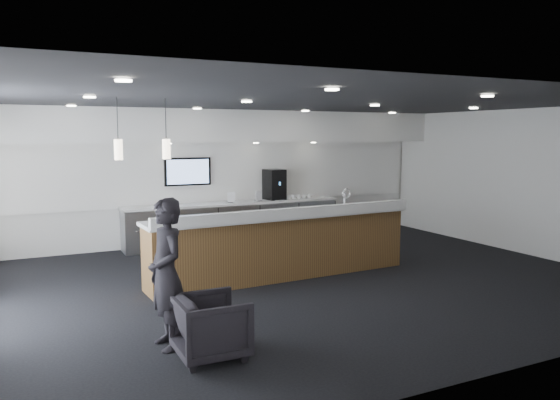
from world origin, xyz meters
name	(u,v)px	position (x,y,z in m)	size (l,w,h in m)	color
ground	(313,281)	(0.00, 0.00, 0.00)	(10.00, 10.00, 0.00)	black
ceiling	(315,102)	(0.00, 0.00, 3.00)	(10.00, 8.00, 0.02)	black
back_wall	(229,177)	(0.00, 4.00, 1.50)	(10.00, 0.02, 3.00)	silver
right_wall	(524,182)	(5.00, 0.00, 1.50)	(0.02, 8.00, 3.00)	silver
soffit_bulkhead	(235,126)	(0.00, 3.55, 2.65)	(10.00, 0.90, 0.70)	white
alcove_panel	(229,172)	(0.00, 3.97, 1.60)	(9.80, 0.06, 1.40)	white
back_credenza	(235,222)	(0.00, 3.64, 0.48)	(5.06, 0.66, 0.95)	gray
wall_tv	(188,172)	(-1.00, 3.91, 1.65)	(1.05, 0.08, 0.62)	black
pendant_left	(158,148)	(-2.40, 0.80, 2.25)	(0.12, 0.12, 0.30)	beige
pendant_right	(112,149)	(-3.10, 0.80, 2.25)	(0.12, 0.12, 0.30)	beige
ceiling_can_lights	(315,104)	(0.00, 0.00, 2.97)	(7.00, 5.00, 0.02)	white
service_counter	(282,245)	(-0.36, 0.45, 0.58)	(4.85, 1.03, 1.49)	brown
coffee_machine	(274,184)	(1.02, 3.67, 1.30)	(0.45, 0.56, 0.71)	black
info_sign_left	(231,197)	(-0.11, 3.55, 1.07)	(0.17, 0.02, 0.23)	white
info_sign_right	(259,196)	(0.56, 3.53, 1.07)	(0.18, 0.02, 0.23)	white
armchair	(211,327)	(-2.60, -2.29, 0.35)	(0.75, 0.77, 0.70)	black
lounge_guest	(166,274)	(-2.96, -1.79, 0.87)	(0.64, 0.42, 1.75)	black
cup_0	(309,196)	(1.90, 3.56, 1.00)	(0.11, 0.11, 0.10)	white
cup_1	(304,196)	(1.76, 3.56, 1.00)	(0.11, 0.11, 0.10)	white
cup_2	(299,196)	(1.62, 3.56, 1.00)	(0.11, 0.11, 0.10)	white
cup_3	(294,197)	(1.48, 3.56, 1.00)	(0.11, 0.11, 0.10)	white
cup_4	(288,197)	(1.34, 3.56, 1.00)	(0.11, 0.11, 0.10)	white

